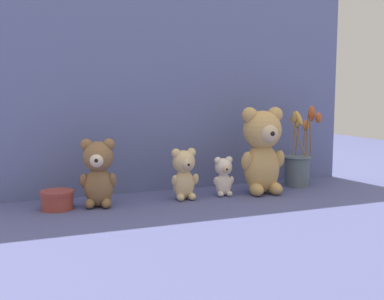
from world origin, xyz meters
TOP-DOWN VIEW (x-y plane):
  - ground_plane at (0.00, 0.00)m, footprint 4.00×4.00m
  - backdrop_wall at (0.00, 0.17)m, footprint 1.37×0.02m
  - teddy_bear_large at (0.25, -0.02)m, footprint 0.16×0.15m
  - teddy_bear_medium at (-0.32, 0.00)m, footprint 0.12×0.11m
  - teddy_bear_small at (-0.04, -0.01)m, footprint 0.09×0.09m
  - teddy_bear_tiny at (0.11, -0.00)m, footprint 0.07×0.07m
  - flower_vase at (0.44, 0.05)m, footprint 0.14×0.14m
  - decorative_tin_tall at (-0.44, 0.01)m, footprint 0.10×0.10m

SIDE VIEW (x-z plane):
  - ground_plane at x=0.00m, z-range 0.00..0.00m
  - decorative_tin_tall at x=-0.44m, z-range 0.00..0.06m
  - teddy_bear_tiny at x=0.11m, z-range 0.00..0.14m
  - flower_vase at x=0.44m, z-range -0.07..0.24m
  - teddy_bear_small at x=-0.04m, z-range 0.00..0.17m
  - teddy_bear_medium at x=-0.32m, z-range 0.00..0.21m
  - teddy_bear_large at x=0.25m, z-range 0.01..0.31m
  - backdrop_wall at x=0.00m, z-range 0.00..0.80m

